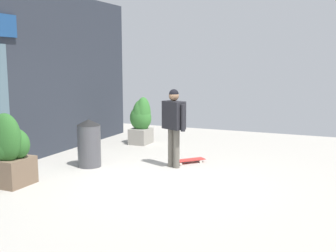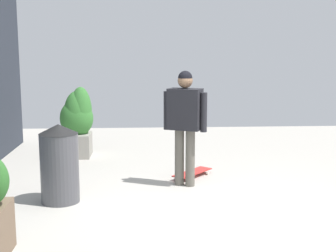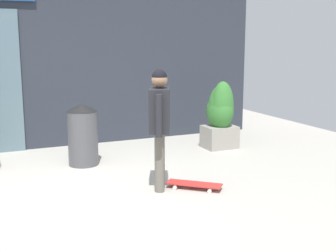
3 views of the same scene
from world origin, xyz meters
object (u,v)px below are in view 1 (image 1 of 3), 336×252
Objects in this scene: skateboard at (188,160)px; planter_box_right at (141,120)px; planter_box_left at (10,149)px; trash_bin at (89,143)px; skateboarder at (174,120)px.

planter_box_right is at bearing 92.92° from skateboard.
trash_bin is at bearing -16.07° from planter_box_left.
planter_box_left reaches higher than trash_bin.
skateboarder is 1.25× the size of planter_box_left.
planter_box_left is at bearing 174.89° from planter_box_right.
skateboard is 0.56× the size of planter_box_right.
skateboarder is at bearing -158.10° from skateboard.
planter_box_left is 1.30× the size of trash_bin.
skateboarder is 1.81m from trash_bin.
skateboard is at bearing -128.67° from planter_box_right.
skateboarder reaches higher than trash_bin.
planter_box_right is 1.25× the size of trash_bin.
planter_box_left reaches higher than planter_box_right.
planter_box_left is (-2.76, 2.26, 0.59)m from skateboard.
skateboarder is at bearing -42.12° from planter_box_left.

